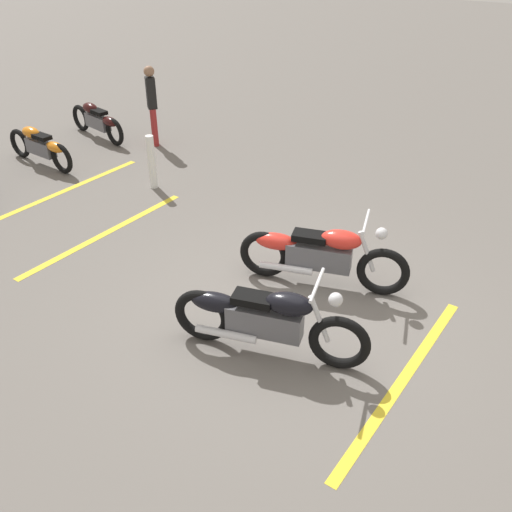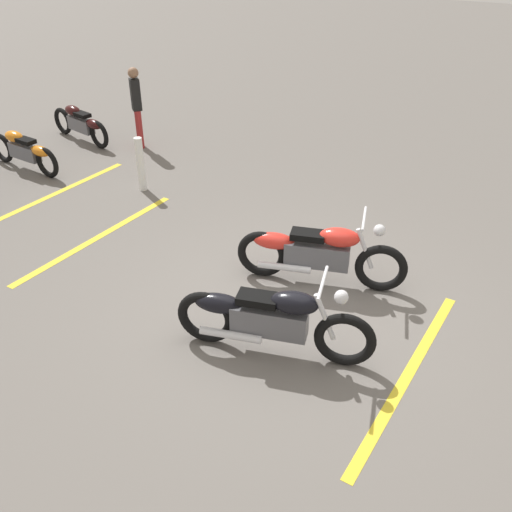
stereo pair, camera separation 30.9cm
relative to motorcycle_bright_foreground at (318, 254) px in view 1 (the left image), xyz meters
The scene contains 10 objects.
ground_plane 0.88m from the motorcycle_bright_foreground, 93.55° to the left, with size 60.00×60.00×0.00m, color #66605B.
motorcycle_bright_foreground is the anchor object (origin of this frame).
motorcycle_dark_foreground 1.53m from the motorcycle_bright_foreground, 95.67° to the left, with size 2.17×0.84×1.04m.
motorcycle_row_far_left 7.02m from the motorcycle_bright_foreground, 19.53° to the right, with size 1.91×0.47×0.73m.
motorcycle_row_left 6.40m from the motorcycle_bright_foreground, ahead, with size 1.92×0.29×0.72m.
bystander_near_row 6.02m from the motorcycle_bright_foreground, 27.08° to the right, with size 0.29×0.28×1.63m.
bollard_post 4.05m from the motorcycle_bright_foreground, 15.70° to the right, with size 0.14×0.14×0.96m, color white.
parking_stripe_near 2.01m from the motorcycle_bright_foreground, 146.60° to the left, with size 3.20×0.12×0.01m, color yellow.
parking_stripe_mid 3.43m from the motorcycle_bright_foreground, ahead, with size 3.20×0.12×0.01m, color yellow.
parking_stripe_far 5.13m from the motorcycle_bright_foreground, ahead, with size 3.20×0.12×0.01m, color yellow.
Camera 1 is at (-2.73, 4.87, 4.24)m, focal length 39.59 mm.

